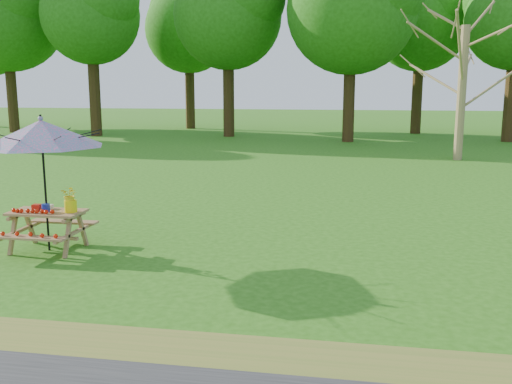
# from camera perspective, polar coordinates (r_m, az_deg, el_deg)

# --- Properties ---
(ground) EXTENTS (120.00, 120.00, 0.00)m
(ground) POSITION_cam_1_polar(r_m,az_deg,el_deg) (9.11, -13.53, -6.98)
(ground) COLOR #286312
(ground) RESTS_ON ground
(drygrass_strip) EXTENTS (120.00, 1.20, 0.01)m
(drygrass_strip) POSITION_cam_1_polar(r_m,az_deg,el_deg) (6.80, -23.10, -13.68)
(drygrass_strip) COLOR olive
(drygrass_strip) RESTS_ON ground
(picnic_table) EXTENTS (1.20, 1.32, 0.67)m
(picnic_table) POSITION_cam_1_polar(r_m,az_deg,el_deg) (10.09, -20.08, -3.71)
(picnic_table) COLOR #966B44
(picnic_table) RESTS_ON ground
(patio_umbrella) EXTENTS (2.03, 2.03, 2.25)m
(patio_umbrella) POSITION_cam_1_polar(r_m,az_deg,el_deg) (9.84, -20.66, 5.50)
(patio_umbrella) COLOR black
(patio_umbrella) RESTS_ON ground
(produce_bins) EXTENTS (0.34, 0.34, 0.13)m
(produce_bins) POSITION_cam_1_polar(r_m,az_deg,el_deg) (10.06, -20.48, -1.45)
(produce_bins) COLOR red
(produce_bins) RESTS_ON picnic_table
(tomatoes_row) EXTENTS (0.77, 0.13, 0.07)m
(tomatoes_row) POSITION_cam_1_polar(r_m,az_deg,el_deg) (9.93, -21.47, -1.77)
(tomatoes_row) COLOR red
(tomatoes_row) RESTS_ON picnic_table
(flower_bucket) EXTENTS (0.30, 0.27, 0.43)m
(flower_bucket) POSITION_cam_1_polar(r_m,az_deg,el_deg) (9.76, -18.08, -0.60)
(flower_bucket) COLOR yellow
(flower_bucket) RESTS_ON picnic_table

